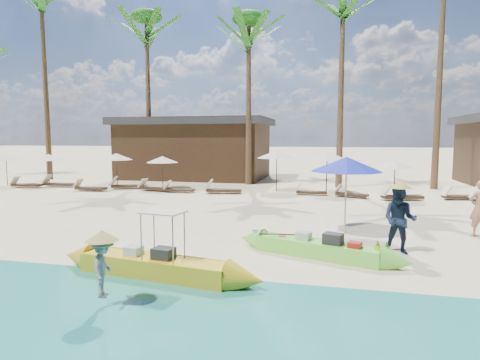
% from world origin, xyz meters
% --- Properties ---
extents(ground, '(240.00, 240.00, 0.00)m').
position_xyz_m(ground, '(0.00, 0.00, 0.00)').
color(ground, beige).
rests_on(ground, ground).
extents(wet_sand_strip, '(240.00, 4.50, 0.01)m').
position_xyz_m(wet_sand_strip, '(0.00, -5.00, 0.00)').
color(wet_sand_strip, tan).
rests_on(wet_sand_strip, ground).
extents(green_canoe, '(4.77, 1.90, 0.63)m').
position_xyz_m(green_canoe, '(1.45, -0.47, 0.21)').
color(green_canoe, '#75E947').
rests_on(green_canoe, ground).
extents(yellow_canoe, '(5.38, 1.18, 1.40)m').
position_xyz_m(yellow_canoe, '(-1.83, -2.67, 0.23)').
color(yellow_canoe, gold).
rests_on(yellow_canoe, ground).
extents(tourist, '(0.68, 0.51, 1.68)m').
position_xyz_m(tourist, '(6.02, 2.66, 0.84)').
color(tourist, '#B0775F').
rests_on(tourist, ground).
extents(vendor_green, '(1.02, 0.91, 1.72)m').
position_xyz_m(vendor_green, '(3.44, 0.28, 0.86)').
color(vendor_green, '#15223C').
rests_on(vendor_green, ground).
extents(vendor_yellow, '(0.59, 0.76, 1.05)m').
position_xyz_m(vendor_yellow, '(-2.02, -4.29, 0.70)').
color(vendor_yellow, gray).
rests_on(vendor_yellow, ground).
extents(blue_umbrella, '(2.17, 2.17, 2.34)m').
position_xyz_m(blue_umbrella, '(2.18, 2.19, 2.11)').
color(blue_umbrella, '#99999E').
rests_on(blue_umbrella, ground).
extents(resort_parasol_1, '(1.85, 1.85, 1.91)m').
position_xyz_m(resort_parasol_1, '(-17.80, 10.48, 1.72)').
color(resort_parasol_1, '#3D2619').
rests_on(resort_parasol_1, ground).
extents(lounger_1_right, '(1.85, 0.77, 0.61)m').
position_xyz_m(lounger_1_right, '(-15.77, 9.63, 0.20)').
color(lounger_1_right, '#3D2619').
rests_on(lounger_1_right, ground).
extents(resort_parasol_2, '(1.86, 1.86, 1.92)m').
position_xyz_m(resort_parasol_2, '(-15.07, 10.83, 1.73)').
color(resort_parasol_2, '#3D2619').
rests_on(resort_parasol_2, ground).
extents(lounger_2_left, '(2.01, 0.85, 0.66)m').
position_xyz_m(lounger_2_left, '(-14.12, 10.38, 0.22)').
color(lounger_2_left, '#3D2619').
rests_on(lounger_2_left, ground).
extents(resort_parasol_3, '(1.94, 1.94, 2.00)m').
position_xyz_m(resort_parasol_3, '(-10.72, 11.22, 1.80)').
color(resort_parasol_3, '#3D2619').
rests_on(resort_parasol_3, ground).
extents(lounger_3_left, '(1.80, 0.59, 0.61)m').
position_xyz_m(lounger_3_left, '(-11.26, 9.15, 0.20)').
color(lounger_3_left, '#3D2619').
rests_on(lounger_3_left, ground).
extents(lounger_3_right, '(1.99, 1.15, 0.65)m').
position_xyz_m(lounger_3_right, '(-9.72, 10.42, 0.22)').
color(lounger_3_right, '#3D2619').
rests_on(lounger_3_right, ground).
extents(resort_parasol_4, '(1.81, 1.81, 1.86)m').
position_xyz_m(resort_parasol_4, '(-7.72, 11.04, 1.68)').
color(resort_parasol_4, '#3D2619').
rests_on(resort_parasol_4, ground).
extents(lounger_4_left, '(1.78, 0.77, 0.58)m').
position_xyz_m(lounger_4_left, '(-7.86, 9.93, 0.20)').
color(lounger_4_left, '#3D2619').
rests_on(lounger_4_left, ground).
extents(lounger_4_right, '(1.69, 0.68, 0.56)m').
position_xyz_m(lounger_4_right, '(-6.26, 9.68, 0.19)').
color(lounger_4_right, '#3D2619').
rests_on(lounger_4_right, ground).
extents(resort_parasol_5, '(2.18, 2.18, 2.24)m').
position_xyz_m(resort_parasol_5, '(-1.20, 11.43, 2.02)').
color(resort_parasol_5, '#3D2619').
rests_on(resort_parasol_5, ground).
extents(lounger_5_left, '(1.98, 0.84, 0.65)m').
position_xyz_m(lounger_5_left, '(-3.89, 9.84, 0.22)').
color(lounger_5_left, '#3D2619').
rests_on(lounger_5_left, ground).
extents(resort_parasol_6, '(2.14, 2.14, 2.20)m').
position_xyz_m(resort_parasol_6, '(1.49, 11.02, 1.99)').
color(resort_parasol_6, '#3D2619').
rests_on(resort_parasol_6, ground).
extents(lounger_6_left, '(1.64, 0.53, 0.55)m').
position_xyz_m(lounger_6_left, '(0.64, 10.35, 0.19)').
color(lounger_6_left, '#3D2619').
rests_on(lounger_6_left, ground).
extents(lounger_6_right, '(1.70, 1.00, 0.55)m').
position_xyz_m(lounger_6_right, '(2.61, 9.94, 0.19)').
color(lounger_6_right, '#3D2619').
rests_on(lounger_6_right, ground).
extents(resort_parasol_7, '(1.80, 1.80, 1.85)m').
position_xyz_m(resort_parasol_7, '(4.66, 9.90, 1.67)').
color(resort_parasol_7, '#3D2619').
rests_on(resort_parasol_7, ground).
extents(lounger_7_left, '(2.03, 1.09, 0.66)m').
position_xyz_m(lounger_7_left, '(4.84, 9.49, 0.22)').
color(lounger_7_left, '#3D2619').
rests_on(lounger_7_left, ground).
extents(lounger_7_right, '(1.78, 0.86, 0.58)m').
position_xyz_m(lounger_7_right, '(7.58, 10.28, 0.19)').
color(lounger_7_right, '#3D2619').
rests_on(lounger_7_right, ground).
extents(palm_1, '(2.08, 2.08, 13.60)m').
position_xyz_m(palm_1, '(-17.59, 14.06, 10.82)').
color(palm_1, brown).
rests_on(palm_1, ground).
extents(palm_2, '(2.08, 2.08, 11.33)m').
position_xyz_m(palm_2, '(-10.45, 15.08, 9.18)').
color(palm_2, brown).
rests_on(palm_2, ground).
extents(palm_3, '(2.08, 2.08, 10.52)m').
position_xyz_m(palm_3, '(-3.36, 14.27, 8.58)').
color(palm_3, brown).
rests_on(palm_3, ground).
extents(palm_4, '(2.08, 2.08, 11.70)m').
position_xyz_m(palm_4, '(2.15, 14.01, 9.45)').
color(palm_4, brown).
rests_on(palm_4, ground).
extents(pavilion_west, '(10.80, 6.60, 4.30)m').
position_xyz_m(pavilion_west, '(-8.00, 17.50, 2.19)').
color(pavilion_west, '#3D2619').
rests_on(pavilion_west, ground).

